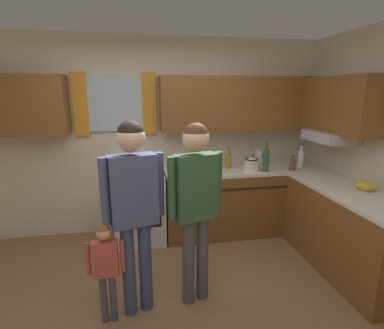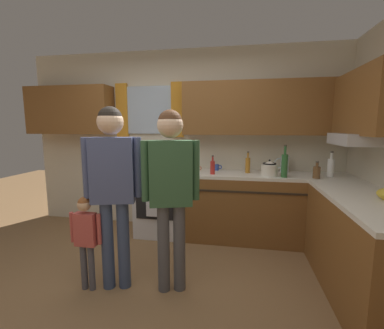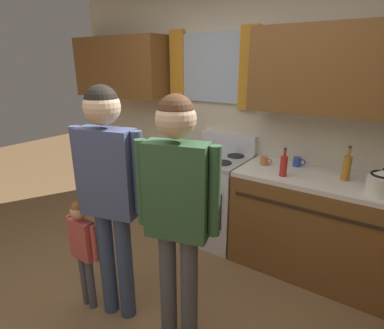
% 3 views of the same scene
% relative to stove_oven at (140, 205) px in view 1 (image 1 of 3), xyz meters
% --- Properties ---
extents(ground_plane, '(12.00, 12.00, 0.00)m').
position_rel_stove_oven_xyz_m(ground_plane, '(0.20, -1.54, -0.47)').
color(ground_plane, olive).
extents(back_wall_unit, '(4.60, 0.42, 2.60)m').
position_rel_stove_oven_xyz_m(back_wall_unit, '(0.25, 0.27, 1.01)').
color(back_wall_unit, beige).
rests_on(back_wall_unit, ground).
extents(kitchen_counter_run, '(2.16, 2.18, 0.90)m').
position_rel_stove_oven_xyz_m(kitchen_counter_run, '(1.74, -0.46, -0.02)').
color(kitchen_counter_run, brown).
rests_on(kitchen_counter_run, ground).
extents(stove_oven, '(0.63, 0.67, 1.10)m').
position_rel_stove_oven_xyz_m(stove_oven, '(0.00, 0.00, 0.00)').
color(stove_oven, silver).
rests_on(stove_oven, ground).
extents(bottle_oil_amber, '(0.06, 0.06, 0.29)m').
position_rel_stove_oven_xyz_m(bottle_oil_amber, '(1.19, 0.03, 0.54)').
color(bottle_oil_amber, '#B27223').
rests_on(bottle_oil_amber, kitchen_counter_run).
extents(bottle_wine_green, '(0.08, 0.08, 0.39)m').
position_rel_stove_oven_xyz_m(bottle_wine_green, '(1.62, -0.20, 0.58)').
color(bottle_wine_green, '#2D6633').
rests_on(bottle_wine_green, kitchen_counter_run).
extents(bottle_squat_brown, '(0.08, 0.08, 0.21)m').
position_rel_stove_oven_xyz_m(bottle_squat_brown, '(1.99, -0.21, 0.51)').
color(bottle_squat_brown, brown).
rests_on(bottle_squat_brown, kitchen_counter_run).
extents(bottle_sauce_red, '(0.06, 0.06, 0.25)m').
position_rel_stove_oven_xyz_m(bottle_sauce_red, '(0.74, -0.16, 0.53)').
color(bottle_sauce_red, red).
rests_on(bottle_sauce_red, kitchen_counter_run).
extents(bottle_milk_white, '(0.08, 0.08, 0.31)m').
position_rel_stove_oven_xyz_m(bottle_milk_white, '(2.18, -0.07, 0.55)').
color(bottle_milk_white, white).
rests_on(bottle_milk_white, kitchen_counter_run).
extents(mug_cobalt_blue, '(0.11, 0.07, 0.08)m').
position_rel_stove_oven_xyz_m(mug_cobalt_blue, '(0.77, 0.16, 0.48)').
color(mug_cobalt_blue, '#2D479E').
rests_on(mug_cobalt_blue, kitchen_counter_run).
extents(cup_terracotta, '(0.11, 0.07, 0.08)m').
position_rel_stove_oven_xyz_m(cup_terracotta, '(0.50, 0.03, 0.47)').
color(cup_terracotta, '#B76642').
rests_on(cup_terracotta, kitchen_counter_run).
extents(stovetop_kettle, '(0.27, 0.20, 0.21)m').
position_rel_stove_oven_xyz_m(stovetop_kettle, '(1.45, -0.15, 0.53)').
color(stovetop_kettle, silver).
rests_on(stovetop_kettle, kitchen_counter_run).
extents(water_pitcher, '(0.19, 0.11, 0.22)m').
position_rel_stove_oven_xyz_m(water_pitcher, '(1.68, 0.18, 0.54)').
color(water_pitcher, silver).
rests_on(water_pitcher, kitchen_counter_run).
extents(mixing_bowl, '(0.20, 0.20, 0.10)m').
position_rel_stove_oven_xyz_m(mixing_bowl, '(2.33, -1.10, 0.48)').
color(mixing_bowl, gold).
rests_on(mixing_bowl, kitchen_counter_run).
extents(adult_holding_child, '(0.51, 0.26, 1.69)m').
position_rel_stove_oven_xyz_m(adult_holding_child, '(-0.04, -1.35, 0.60)').
color(adult_holding_child, '#38476B').
rests_on(adult_holding_child, ground).
extents(adult_in_plaid, '(0.50, 0.26, 1.66)m').
position_rel_stove_oven_xyz_m(adult_in_plaid, '(0.49, -1.30, 0.58)').
color(adult_in_plaid, '#4C4C51').
rests_on(adult_in_plaid, ground).
extents(small_child, '(0.31, 0.12, 0.89)m').
position_rel_stove_oven_xyz_m(small_child, '(-0.28, -1.43, 0.09)').
color(small_child, '#4C4C56').
rests_on(small_child, ground).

